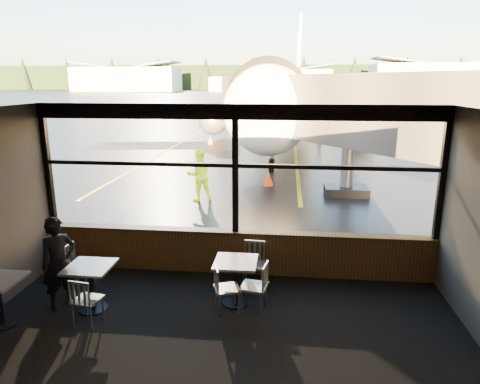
% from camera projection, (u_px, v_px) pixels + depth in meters
% --- Properties ---
extents(ground_plane, '(520.00, 520.00, 0.00)m').
position_uv_depth(ground_plane, '(285.00, 96.00, 124.53)').
color(ground_plane, black).
rests_on(ground_plane, ground).
extents(carpet_floor, '(8.00, 6.00, 0.01)m').
position_uv_depth(carpet_floor, '(211.00, 361.00, 6.15)').
color(carpet_floor, black).
rests_on(carpet_floor, ground).
extents(ceiling, '(8.00, 6.00, 0.04)m').
position_uv_depth(ceiling, '(206.00, 116.00, 5.28)').
color(ceiling, '#38332D').
rests_on(ceiling, ground).
extents(window_sill, '(8.00, 0.28, 0.90)m').
position_uv_depth(window_sill, '(236.00, 252.00, 8.93)').
color(window_sill, '#553719').
rests_on(window_sill, ground).
extents(window_header, '(8.00, 0.18, 0.30)m').
position_uv_depth(window_header, '(235.00, 112.00, 8.20)').
color(window_header, black).
rests_on(window_header, ground).
extents(mullion_left, '(0.12, 0.12, 2.60)m').
position_uv_depth(mullion_left, '(48.00, 166.00, 8.91)').
color(mullion_left, black).
rests_on(mullion_left, ground).
extents(mullion_centre, '(0.12, 0.12, 2.60)m').
position_uv_depth(mullion_centre, '(235.00, 170.00, 8.49)').
color(mullion_centre, black).
rests_on(mullion_centre, ground).
extents(mullion_right, '(0.12, 0.12, 2.60)m').
position_uv_depth(mullion_right, '(443.00, 175.00, 8.07)').
color(mullion_right, black).
rests_on(mullion_right, ground).
extents(window_transom, '(8.00, 0.10, 0.08)m').
position_uv_depth(window_transom, '(235.00, 166.00, 8.47)').
color(window_transom, black).
rests_on(window_transom, ground).
extents(airliner, '(30.31, 35.56, 10.32)m').
position_uv_depth(airliner, '(290.00, 63.00, 28.71)').
color(airliner, silver).
rests_on(airliner, ground_plane).
extents(jet_bridge, '(9.04, 11.05, 4.82)m').
position_uv_depth(jet_bridge, '(371.00, 131.00, 13.35)').
color(jet_bridge, '#2B2B2D').
rests_on(jet_bridge, ground_plane).
extents(cafe_table_near, '(0.75, 0.75, 0.83)m').
position_uv_depth(cafe_table_near, '(236.00, 282.00, 7.68)').
color(cafe_table_near, '#A9A39B').
rests_on(cafe_table_near, carpet_floor).
extents(cafe_table_mid, '(0.76, 0.76, 0.84)m').
position_uv_depth(cafe_table_mid, '(92.00, 288.00, 7.46)').
color(cafe_table_mid, gray).
rests_on(cafe_table_mid, carpet_floor).
extents(cafe_table_left, '(0.75, 0.75, 0.82)m').
position_uv_depth(cafe_table_left, '(0.00, 302.00, 6.99)').
color(cafe_table_left, '#A8A29B').
rests_on(cafe_table_left, carpet_floor).
extents(chair_near_e, '(0.57, 0.57, 0.91)m').
position_uv_depth(chair_near_e, '(254.00, 287.00, 7.41)').
color(chair_near_e, beige).
rests_on(chair_near_e, carpet_floor).
extents(chair_near_w, '(0.60, 0.60, 0.87)m').
position_uv_depth(chair_near_w, '(227.00, 289.00, 7.38)').
color(chair_near_w, beige).
rests_on(chair_near_w, carpet_floor).
extents(chair_near_n, '(0.51, 0.51, 0.91)m').
position_uv_depth(chair_near_n, '(253.00, 266.00, 8.28)').
color(chair_near_n, '#A9A498').
rests_on(chair_near_n, carpet_floor).
extents(chair_mid_s, '(0.54, 0.54, 0.87)m').
position_uv_depth(chair_mid_s, '(87.00, 300.00, 7.00)').
color(chair_mid_s, beige).
rests_on(chair_mid_s, carpet_floor).
extents(chair_mid_w, '(0.53, 0.53, 0.96)m').
position_uv_depth(chair_mid_w, '(80.00, 268.00, 8.10)').
color(chair_mid_w, '#A9A599').
rests_on(chair_mid_w, carpet_floor).
extents(passenger, '(0.71, 0.71, 1.67)m').
position_uv_depth(passenger, '(59.00, 263.00, 7.47)').
color(passenger, black).
rests_on(passenger, carpet_floor).
extents(ground_crew, '(1.05, 0.96, 1.75)m').
position_uv_depth(ground_crew, '(199.00, 175.00, 14.32)').
color(ground_crew, '#BFF219').
rests_on(ground_crew, ground_plane).
extents(cone_nose, '(0.40, 0.40, 0.55)m').
position_uv_depth(cone_nose, '(268.00, 179.00, 16.55)').
color(cone_nose, orange).
rests_on(cone_nose, ground_plane).
extents(cone_wing, '(0.37, 0.37, 0.52)m').
position_uv_depth(cone_wing, '(210.00, 140.00, 27.66)').
color(cone_wing, '#DE5607').
rests_on(cone_wing, ground_plane).
extents(hangar_left, '(45.00, 18.00, 11.00)m').
position_uv_depth(hangar_left, '(127.00, 78.00, 188.36)').
color(hangar_left, silver).
rests_on(hangar_left, ground_plane).
extents(hangar_mid, '(38.00, 15.00, 10.00)m').
position_uv_depth(hangar_mid, '(287.00, 79.00, 185.84)').
color(hangar_mid, silver).
rests_on(hangar_mid, ground_plane).
extents(hangar_right, '(50.00, 20.00, 12.00)m').
position_uv_depth(hangar_right, '(436.00, 77.00, 172.46)').
color(hangar_right, silver).
rests_on(hangar_right, ground_plane).
extents(fuel_tank_a, '(8.00, 8.00, 6.00)m').
position_uv_depth(fuel_tank_a, '(217.00, 84.00, 186.65)').
color(fuel_tank_a, silver).
rests_on(fuel_tank_a, ground_plane).
extents(fuel_tank_b, '(8.00, 8.00, 6.00)m').
position_uv_depth(fuel_tank_b, '(240.00, 84.00, 185.58)').
color(fuel_tank_b, silver).
rests_on(fuel_tank_b, ground_plane).
extents(fuel_tank_c, '(8.00, 8.00, 6.00)m').
position_uv_depth(fuel_tank_c, '(263.00, 84.00, 184.52)').
color(fuel_tank_c, silver).
rests_on(fuel_tank_c, ground_plane).
extents(treeline, '(360.00, 3.00, 12.00)m').
position_uv_depth(treeline, '(287.00, 78.00, 209.65)').
color(treeline, black).
rests_on(treeline, ground_plane).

